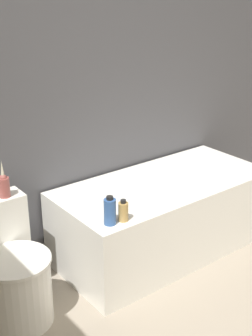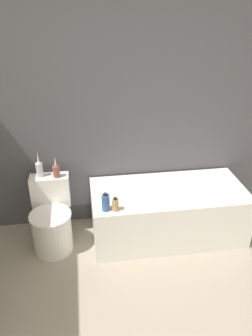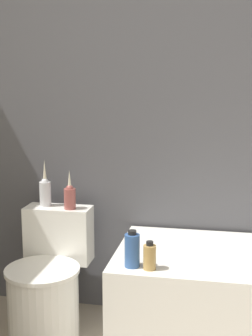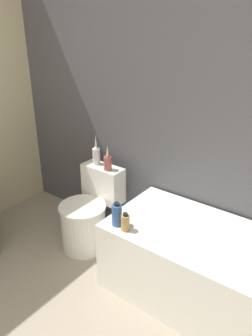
% 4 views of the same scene
% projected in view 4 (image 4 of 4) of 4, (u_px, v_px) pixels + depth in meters
% --- Properties ---
extents(wall_back_tiled, '(6.40, 0.06, 2.60)m').
position_uv_depth(wall_back_tiled, '(166.00, 100.00, 2.51)').
color(wall_back_tiled, '#4C4C51').
rests_on(wall_back_tiled, ground_plane).
extents(bathtub, '(1.56, 0.73, 0.55)m').
position_uv_depth(bathtub, '(216.00, 273.00, 2.25)').
color(bathtub, white).
rests_on(bathtub, ground).
extents(toilet, '(0.40, 0.56, 0.69)m').
position_uv_depth(toilet, '(89.00, 215.00, 2.88)').
color(toilet, white).
rests_on(toilet, ground).
extents(vase_gold, '(0.07, 0.07, 0.27)m').
position_uv_depth(vase_gold, '(96.00, 154.00, 2.88)').
color(vase_gold, silver).
rests_on(vase_gold, toilet).
extents(vase_silver, '(0.07, 0.07, 0.23)m').
position_uv_depth(vase_silver, '(108.00, 162.00, 2.77)').
color(vase_silver, '#994C47').
rests_on(vase_silver, toilet).
extents(shampoo_bottle_tall, '(0.07, 0.07, 0.18)m').
position_uv_depth(shampoo_bottle_tall, '(117.00, 215.00, 2.27)').
color(shampoo_bottle_tall, '#335999').
rests_on(shampoo_bottle_tall, bathtub).
extents(shampoo_bottle_short, '(0.06, 0.06, 0.14)m').
position_uv_depth(shampoo_bottle_short, '(125.00, 222.00, 2.22)').
color(shampoo_bottle_short, tan).
rests_on(shampoo_bottle_short, bathtub).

